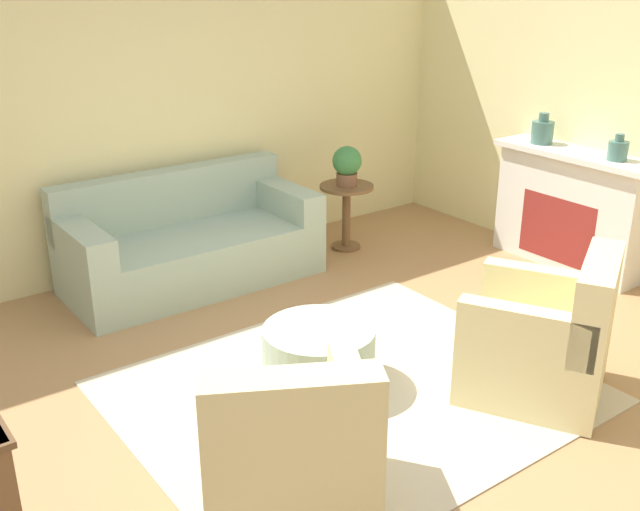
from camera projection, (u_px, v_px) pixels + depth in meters
ground_plane at (351, 392)px, 4.87m from camera, size 16.00×16.00×0.00m
wall_back at (149, 111)px, 6.48m from camera, size 9.57×0.12×2.80m
rug at (352, 392)px, 4.87m from camera, size 2.83×2.37×0.01m
couch at (190, 245)px, 6.46m from camera, size 2.14×0.97×0.93m
armchair_left at (288, 456)px, 3.65m from camera, size 1.12×1.14×0.97m
armchair_right at (545, 342)px, 4.73m from camera, size 1.12×1.14×0.97m
ottoman_table at (319, 348)px, 4.88m from camera, size 0.74×0.74×0.40m
side_table at (346, 206)px, 7.16m from camera, size 0.51×0.51×0.64m
fireplace at (571, 207)px, 6.72m from camera, size 0.44×1.50×1.07m
vase_mantel_near at (542, 131)px, 6.77m from camera, size 0.20×0.20×0.28m
vase_mantel_far at (618, 150)px, 6.20m from camera, size 0.17×0.17×0.22m
potted_plant_on_side_table at (347, 164)px, 7.01m from camera, size 0.28×0.28×0.37m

